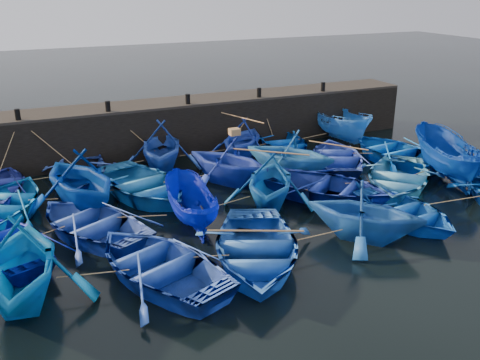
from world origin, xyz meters
name	(u,v)px	position (x,y,z in m)	size (l,w,h in m)	color
ground	(276,226)	(0.00, 0.00, 0.00)	(120.00, 120.00, 0.00)	black
quay_wall	(183,126)	(0.00, 10.50, 1.25)	(26.00, 2.50, 2.50)	black
quay_top	(182,102)	(0.00, 10.50, 2.56)	(26.00, 2.50, 0.12)	black
bollard_0	(18,114)	(-8.00, 9.60, 2.87)	(0.24, 0.24, 0.50)	black
bollard_1	(108,106)	(-4.00, 9.60, 2.87)	(0.24, 0.24, 0.50)	black
bollard_2	(188,99)	(0.00, 9.60, 2.87)	(0.24, 0.24, 0.50)	black
bollard_3	(259,93)	(4.00, 9.60, 2.87)	(0.24, 0.24, 0.50)	black
bollard_4	(323,87)	(8.00, 9.60, 2.87)	(0.24, 0.24, 0.50)	black
boat_1	(77,174)	(-6.00, 7.26, 0.54)	(3.71, 5.19, 1.08)	#2A46A6
boat_2	(161,145)	(-2.01, 7.79, 1.18)	(3.87, 4.49, 2.36)	#1C40A7
boat_3	(242,138)	(2.17, 7.78, 1.03)	(3.38, 3.92, 2.06)	blue
boat_4	(283,143)	(4.60, 7.87, 0.49)	(3.36, 4.70, 0.98)	#02379A
boat_5	(340,124)	(8.41, 8.27, 0.98)	(1.90, 5.06, 1.96)	blue
boat_6	(3,204)	(-9.08, 4.91, 0.55)	(3.81, 5.32, 1.10)	#075AAE
boat_7	(80,178)	(-6.20, 4.57, 1.28)	(4.18, 4.85, 2.55)	navy
boat_8	(143,184)	(-3.75, 4.66, 0.59)	(4.05, 5.66, 1.17)	blue
boat_9	(228,160)	(0.13, 4.74, 1.10)	(3.59, 4.16, 2.19)	#182F98
boat_10	(290,153)	(3.03, 4.44, 1.12)	(3.67, 4.26, 2.24)	#1D62B2
boat_11	(337,156)	(5.82, 4.68, 0.52)	(3.58, 5.00, 1.04)	#21389D
boat_12	(395,151)	(8.85, 4.14, 0.57)	(3.91, 5.46, 1.13)	blue
boat_13	(6,243)	(-9.09, 1.51, 0.50)	(3.46, 4.84, 1.00)	#000F90
boat_14	(91,222)	(-6.30, 1.91, 0.54)	(3.70, 5.18, 1.07)	#22409A
boat_15	(190,205)	(-2.83, 1.37, 0.80)	(1.55, 4.11, 1.59)	#000E98
boat_16	(270,180)	(0.65, 1.74, 1.12)	(3.66, 4.24, 2.23)	#0D51A5
boat_17	(327,186)	(3.08, 1.38, 0.57)	(3.92, 5.48, 1.14)	navy
boat_18	(397,177)	(6.43, 1.04, 0.57)	(3.94, 5.50, 1.14)	#2E75BC
boat_19	(447,157)	(9.35, 1.28, 1.02)	(1.99, 5.29, 2.05)	navy
boat_20	(19,262)	(-8.76, -1.49, 1.26)	(4.13, 4.79, 2.52)	#0362B8
boat_21	(159,263)	(-4.96, -1.92, 0.56)	(3.88, 5.42, 1.12)	#1A3B95
boat_22	(255,248)	(-1.95, -2.30, 0.59)	(4.03, 5.64, 1.17)	#1A4DB4
boat_23	(365,211)	(2.26, -2.24, 1.07)	(3.50, 4.06, 2.13)	#114591
boat_24	(405,211)	(4.50, -1.73, 0.47)	(3.25, 4.54, 0.94)	blue
wooden_crate	(234,132)	(0.43, 4.74, 2.33)	(0.45, 0.38, 0.29)	olive
mooring_ropes	(217,165)	(-0.36, 4.88, 0.88)	(17.64, 11.84, 2.10)	tan
loose_oars	(279,155)	(1.67, 2.97, 1.66)	(10.02, 12.16, 1.25)	#99724C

